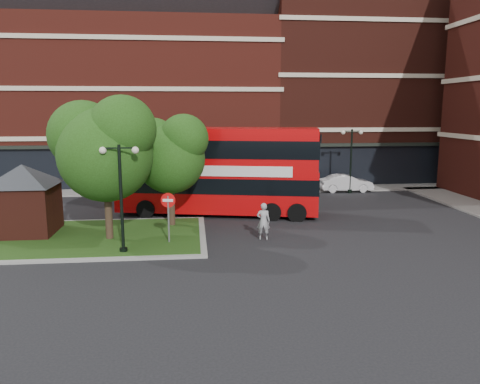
{
  "coord_description": "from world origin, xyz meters",
  "views": [
    {
      "loc": [
        -2.29,
        -20.74,
        6.54
      ],
      "look_at": [
        0.29,
        4.62,
        2.0
      ],
      "focal_mm": 35.0,
      "sensor_mm": 36.0,
      "label": 1
    }
  ],
  "objects": [
    {
      "name": "pavement_far",
      "position": [
        0.0,
        16.5,
        0.06
      ],
      "size": [
        44.0,
        3.0,
        0.12
      ],
      "primitive_type": "cube",
      "color": "slate",
      "rests_on": "ground"
    },
    {
      "name": "lamp_far_right",
      "position": [
        10.0,
        14.5,
        2.83
      ],
      "size": [
        1.72,
        0.36,
        5.0
      ],
      "color": "black",
      "rests_on": "ground"
    },
    {
      "name": "car_silver",
      "position": [
        -3.0,
        14.5,
        0.61
      ],
      "size": [
        3.69,
        1.74,
        1.22
      ],
      "primitive_type": "imported",
      "rotation": [
        0.0,
        0.0,
        1.66
      ],
      "color": "silver",
      "rests_on": "ground"
    },
    {
      "name": "lamp_far_left",
      "position": [
        2.0,
        14.5,
        2.83
      ],
      "size": [
        1.72,
        0.36,
        5.0
      ],
      "color": "black",
      "rests_on": "ground"
    },
    {
      "name": "kiosk",
      "position": [
        -11.0,
        4.0,
        2.32
      ],
      "size": [
        6.51,
        6.51,
        3.6
      ],
      "color": "#471911",
      "rests_on": "traffic_island"
    },
    {
      "name": "terrace_far_right",
      "position": [
        14.0,
        24.0,
        8.0
      ],
      "size": [
        18.0,
        12.0,
        16.0
      ],
      "primitive_type": "cube",
      "color": "#471911",
      "rests_on": "ground"
    },
    {
      "name": "traffic_island",
      "position": [
        -8.0,
        3.0,
        0.07
      ],
      "size": [
        12.6,
        7.6,
        0.15
      ],
      "color": "gray",
      "rests_on": "ground"
    },
    {
      "name": "woman",
      "position": [
        1.21,
        2.0,
        0.95
      ],
      "size": [
        0.76,
        0.57,
        1.89
      ],
      "primitive_type": "imported",
      "rotation": [
        0.0,
        0.0,
        2.96
      ],
      "color": "#949497",
      "rests_on": "ground"
    },
    {
      "name": "tree_island_east",
      "position": [
        -3.58,
        5.06,
        4.24
      ],
      "size": [
        4.46,
        3.9,
        6.29
      ],
      "color": "#2D2116",
      "rests_on": "ground"
    },
    {
      "name": "no_entry_sign",
      "position": [
        -3.5,
        1.5,
        1.84
      ],
      "size": [
        0.71,
        0.19,
        2.58
      ],
      "rotation": [
        0.0,
        0.0,
        -0.19
      ],
      "color": "slate",
      "rests_on": "ground"
    },
    {
      "name": "lamp_island",
      "position": [
        -5.5,
        0.2,
        2.83
      ],
      "size": [
        1.72,
        0.36,
        5.0
      ],
      "color": "black",
      "rests_on": "ground"
    },
    {
      "name": "terrace_far_left",
      "position": [
        -8.0,
        24.0,
        7.0
      ],
      "size": [
        26.0,
        12.0,
        14.0
      ],
      "primitive_type": "cube",
      "color": "maroon",
      "rests_on": "ground"
    },
    {
      "name": "bus",
      "position": [
        -0.77,
        8.05,
        3.11
      ],
      "size": [
        12.71,
        5.37,
        4.73
      ],
      "rotation": [
        0.0,
        0.0,
        -0.21
      ],
      "color": "#B90709",
      "rests_on": "ground"
    },
    {
      "name": "ground",
      "position": [
        0.0,
        0.0,
        0.0
      ],
      "size": [
        120.0,
        120.0,
        0.0
      ],
      "primitive_type": "plane",
      "color": "black",
      "rests_on": "ground"
    },
    {
      "name": "car_white",
      "position": [
        9.91,
        15.17,
        0.69
      ],
      "size": [
        4.22,
        1.58,
        1.38
      ],
      "primitive_type": "imported",
      "rotation": [
        0.0,
        0.0,
        1.54
      ],
      "color": "white",
      "rests_on": "ground"
    },
    {
      "name": "tree_island_west",
      "position": [
        -6.6,
        2.58,
        4.79
      ],
      "size": [
        5.4,
        4.71,
        7.21
      ],
      "color": "#2D2116",
      "rests_on": "ground"
    }
  ]
}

